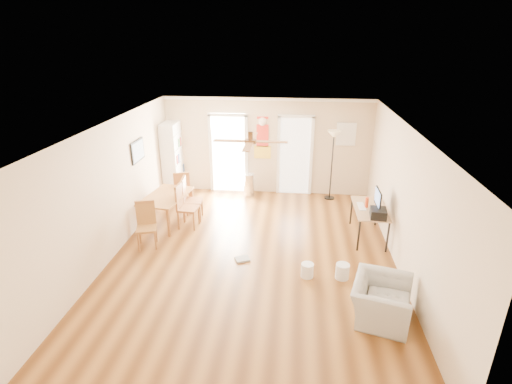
# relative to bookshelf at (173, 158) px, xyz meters

# --- Properties ---
(floor) EXTENTS (7.00, 7.00, 0.00)m
(floor) POSITION_rel_bookshelf_xyz_m (2.53, -3.22, -0.98)
(floor) COLOR brown
(floor) RESTS_ON ground
(ceiling) EXTENTS (5.50, 7.00, 0.00)m
(ceiling) POSITION_rel_bookshelf_xyz_m (2.53, -3.22, 1.62)
(ceiling) COLOR silver
(ceiling) RESTS_ON floor
(wall_back) EXTENTS (5.50, 0.04, 2.60)m
(wall_back) POSITION_rel_bookshelf_xyz_m (2.53, 0.28, 0.32)
(wall_back) COLOR beige
(wall_back) RESTS_ON floor
(wall_front) EXTENTS (5.50, 0.04, 2.60)m
(wall_front) POSITION_rel_bookshelf_xyz_m (2.53, -6.72, 0.32)
(wall_front) COLOR beige
(wall_front) RESTS_ON floor
(wall_left) EXTENTS (0.04, 7.00, 2.60)m
(wall_left) POSITION_rel_bookshelf_xyz_m (-0.22, -3.22, 0.32)
(wall_left) COLOR beige
(wall_left) RESTS_ON floor
(wall_right) EXTENTS (0.04, 7.00, 2.60)m
(wall_right) POSITION_rel_bookshelf_xyz_m (5.28, -3.22, 0.32)
(wall_right) COLOR beige
(wall_right) RESTS_ON floor
(crown_molding) EXTENTS (5.50, 7.00, 0.08)m
(crown_molding) POSITION_rel_bookshelf_xyz_m (2.53, -3.22, 1.58)
(crown_molding) COLOR white
(crown_molding) RESTS_ON wall_back
(kitchen_doorway) EXTENTS (0.90, 0.10, 2.10)m
(kitchen_doorway) POSITION_rel_bookshelf_xyz_m (1.48, 0.26, 0.07)
(kitchen_doorway) COLOR white
(kitchen_doorway) RESTS_ON wall_back
(bathroom_doorway) EXTENTS (0.80, 0.10, 2.10)m
(bathroom_doorway) POSITION_rel_bookshelf_xyz_m (3.28, 0.26, 0.07)
(bathroom_doorway) COLOR white
(bathroom_doorway) RESTS_ON wall_back
(wall_decal) EXTENTS (0.46, 0.03, 1.10)m
(wall_decal) POSITION_rel_bookshelf_xyz_m (2.41, 0.26, 0.57)
(wall_decal) COLOR red
(wall_decal) RESTS_ON wall_back
(ac_grille) EXTENTS (0.50, 0.04, 0.60)m
(ac_grille) POSITION_rel_bookshelf_xyz_m (4.58, 0.25, 0.72)
(ac_grille) COLOR white
(ac_grille) RESTS_ON wall_back
(framed_poster) EXTENTS (0.04, 0.66, 0.48)m
(framed_poster) POSITION_rel_bookshelf_xyz_m (-0.19, -1.82, 0.72)
(framed_poster) COLOR black
(framed_poster) RESTS_ON wall_left
(ceiling_fan) EXTENTS (1.24, 1.24, 0.20)m
(ceiling_fan) POSITION_rel_bookshelf_xyz_m (2.53, -3.52, 1.45)
(ceiling_fan) COLOR #593819
(ceiling_fan) RESTS_ON ceiling
(bookshelf) EXTENTS (0.56, 0.94, 1.97)m
(bookshelf) POSITION_rel_bookshelf_xyz_m (0.00, 0.00, 0.00)
(bookshelf) COLOR silver
(bookshelf) RESTS_ON floor
(dining_table) EXTENTS (1.02, 1.47, 0.68)m
(dining_table) POSITION_rel_bookshelf_xyz_m (0.38, -1.89, -0.64)
(dining_table) COLOR #AA7137
(dining_table) RESTS_ON floor
(dining_chair_right_a) EXTENTS (0.46, 0.46, 1.03)m
(dining_chair_right_a) POSITION_rel_bookshelf_xyz_m (0.93, -1.63, -0.47)
(dining_chair_right_a) COLOR #9A6231
(dining_chair_right_a) RESTS_ON floor
(dining_chair_right_b) EXTENTS (0.45, 0.45, 1.02)m
(dining_chair_right_b) POSITION_rel_bookshelf_xyz_m (0.93, -2.05, -0.48)
(dining_chair_right_b) COLOR #9E6233
(dining_chair_right_b) RESTS_ON floor
(dining_chair_near) EXTENTS (0.49, 0.49, 0.96)m
(dining_chair_near) POSITION_rel_bookshelf_xyz_m (0.33, -3.03, -0.51)
(dining_chair_near) COLOR #A06E33
(dining_chair_near) RESTS_ON floor
(dining_chair_far) EXTENTS (0.49, 0.49, 0.96)m
(dining_chair_far) POSITION_rel_bookshelf_xyz_m (0.48, -0.94, -0.51)
(dining_chair_far) COLOR #976130
(dining_chair_far) RESTS_ON floor
(trash_can) EXTENTS (0.32, 0.32, 0.62)m
(trash_can) POSITION_rel_bookshelf_xyz_m (2.08, -0.06, -0.67)
(trash_can) COLOR silver
(trash_can) RESTS_ON floor
(torchiere_lamp) EXTENTS (0.41, 0.41, 1.85)m
(torchiere_lamp) POSITION_rel_bookshelf_xyz_m (4.25, -0.03, -0.06)
(torchiere_lamp) COLOR black
(torchiere_lamp) RESTS_ON floor
(computer_desk) EXTENTS (0.65, 1.30, 0.69)m
(computer_desk) POSITION_rel_bookshelf_xyz_m (4.91, -2.13, -0.64)
(computer_desk) COLOR #A97E5C
(computer_desk) RESTS_ON floor
(imac) EXTENTS (0.20, 0.53, 0.49)m
(imac) POSITION_rel_bookshelf_xyz_m (5.00, -2.34, -0.04)
(imac) COLOR black
(imac) RESTS_ON computer_desk
(keyboard) EXTENTS (0.15, 0.42, 0.02)m
(keyboard) POSITION_rel_bookshelf_xyz_m (4.73, -2.09, -0.28)
(keyboard) COLOR silver
(keyboard) RESTS_ON computer_desk
(printer) EXTENTS (0.34, 0.39, 0.18)m
(printer) POSITION_rel_bookshelf_xyz_m (4.98, -2.60, -0.20)
(printer) COLOR black
(printer) RESTS_ON computer_desk
(orange_bottle) EXTENTS (0.08, 0.08, 0.22)m
(orange_bottle) POSITION_rel_bookshelf_xyz_m (4.83, -2.12, -0.18)
(orange_bottle) COLOR red
(orange_bottle) RESTS_ON computer_desk
(wastebasket_a) EXTENTS (0.26, 0.26, 0.26)m
(wastebasket_a) POSITION_rel_bookshelf_xyz_m (3.59, -3.79, -0.85)
(wastebasket_a) COLOR silver
(wastebasket_a) RESTS_ON floor
(wastebasket_b) EXTENTS (0.30, 0.30, 0.28)m
(wastebasket_b) POSITION_rel_bookshelf_xyz_m (4.21, -3.77, -0.84)
(wastebasket_b) COLOR silver
(wastebasket_b) RESTS_ON floor
(floor_cloth) EXTENTS (0.33, 0.30, 0.04)m
(floor_cloth) POSITION_rel_bookshelf_xyz_m (2.34, -3.35, -0.96)
(floor_cloth) COLOR #969691
(floor_cloth) RESTS_ON floor
(armchair) EXTENTS (1.07, 1.16, 0.63)m
(armchair) POSITION_rel_bookshelf_xyz_m (4.68, -4.78, -0.67)
(armchair) COLOR #9F9F9A
(armchair) RESTS_ON floor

